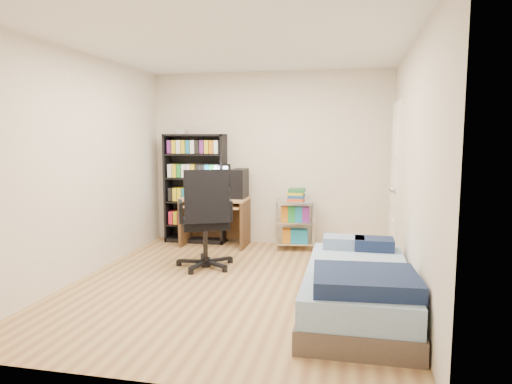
% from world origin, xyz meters
% --- Properties ---
extents(room, '(3.58, 4.08, 2.58)m').
position_xyz_m(room, '(0.00, 0.00, 1.25)').
color(room, tan).
rests_on(room, ground).
extents(media_shelf, '(0.91, 0.30, 1.68)m').
position_xyz_m(media_shelf, '(-1.09, 1.84, 0.83)').
color(media_shelf, black).
rests_on(media_shelf, room).
extents(computer_desk, '(0.94, 0.54, 1.18)m').
position_xyz_m(computer_desk, '(-0.64, 1.72, 0.64)').
color(computer_desk, tan).
rests_on(computer_desk, room).
extents(office_chair, '(0.94, 0.94, 1.20)m').
position_xyz_m(office_chair, '(-0.51, 0.55, 0.38)').
color(office_chair, black).
rests_on(office_chair, room).
extents(wire_cart, '(0.57, 0.45, 0.85)m').
position_xyz_m(wire_cart, '(0.42, 1.69, 0.56)').
color(wire_cart, silver).
rests_on(wire_cart, room).
extents(bed, '(0.94, 1.87, 0.53)m').
position_xyz_m(bed, '(1.27, -0.55, 0.24)').
color(bed, brown).
rests_on(bed, room).
extents(door, '(0.12, 0.80, 2.00)m').
position_xyz_m(door, '(1.72, 1.35, 1.00)').
color(door, white).
rests_on(door, room).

